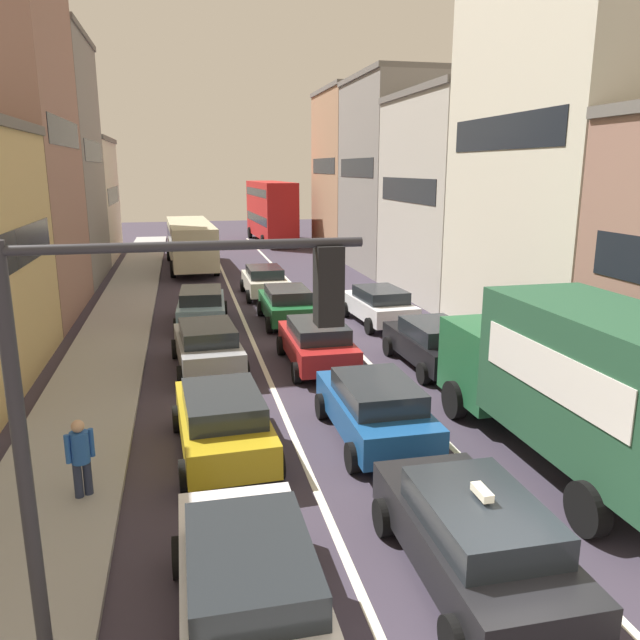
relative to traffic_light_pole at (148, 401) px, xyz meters
The scene contains 20 objects.
sidewalk_left 20.34m from the traffic_light_pole, 96.46° to the left, with size 2.60×64.00×0.14m, color #9C9C9C.
lane_stripe_left 20.42m from the traffic_light_pole, 82.12° to the left, with size 0.16×60.00×0.01m, color silver.
lane_stripe_right 21.14m from the traffic_light_pole, 72.80° to the left, with size 0.16×60.00×0.01m, color silver.
building_row_right 27.06m from the traffic_light_pole, 57.90° to the left, with size 7.20×43.90×13.55m.
traffic_light_pole is the anchor object (origin of this frame).
removalist_box_truck 9.45m from the traffic_light_pole, 28.42° to the left, with size 2.75×7.72×3.58m.
taxi_centre_lane_front 5.55m from the traffic_light_pole, 16.40° to the left, with size 2.07×4.31×1.66m.
sedan_left_lane_front 3.33m from the traffic_light_pole, 41.17° to the left, with size 2.07×4.31×1.49m.
sedan_centre_lane_second 8.53m from the traffic_light_pole, 55.10° to the left, with size 2.07×4.30×1.49m.
wagon_left_lane_second 7.29m from the traffic_light_pole, 80.56° to the left, with size 2.24×4.39×1.49m.
hatchback_centre_lane_third 13.31m from the traffic_light_pole, 70.03° to the left, with size 2.06×4.30×1.49m.
sedan_left_lane_third 13.01m from the traffic_light_pole, 85.33° to the left, with size 2.28×4.40×1.49m.
coupe_centre_lane_fourth 18.79m from the traffic_light_pole, 76.14° to the left, with size 2.08×4.31×1.49m.
sedan_left_lane_fourth 18.76m from the traffic_light_pole, 86.74° to the left, with size 2.24×4.39×1.49m.
sedan_centre_lane_fifth 24.16m from the traffic_light_pole, 79.77° to the left, with size 2.07×4.30×1.49m.
sedan_right_lane_behind_truck 14.18m from the traffic_light_pole, 54.80° to the left, with size 2.15×4.35×1.49m.
wagon_right_lane_far 19.11m from the traffic_light_pole, 64.77° to the left, with size 2.27×4.40×1.49m.
bus_mid_queue_primary 33.39m from the traffic_light_pole, 88.41° to the left, with size 3.15×10.60×2.90m.
bus_far_queue_secondary 46.99m from the traffic_light_pole, 80.36° to the left, with size 3.15×10.60×5.06m.
pedestrian_near_kerb 6.05m from the traffic_light_pole, 107.74° to the left, with size 0.49×0.34×1.66m.
Camera 1 is at (-4.02, -6.08, 6.14)m, focal length 34.78 mm.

